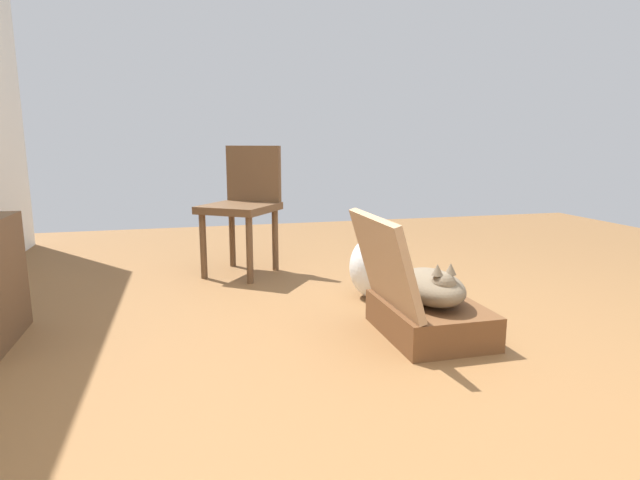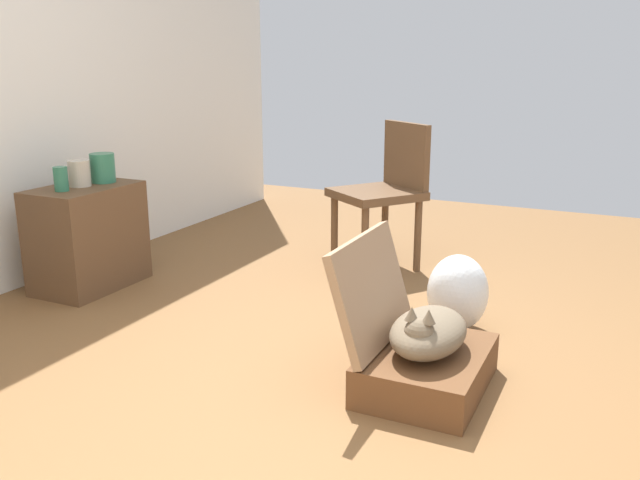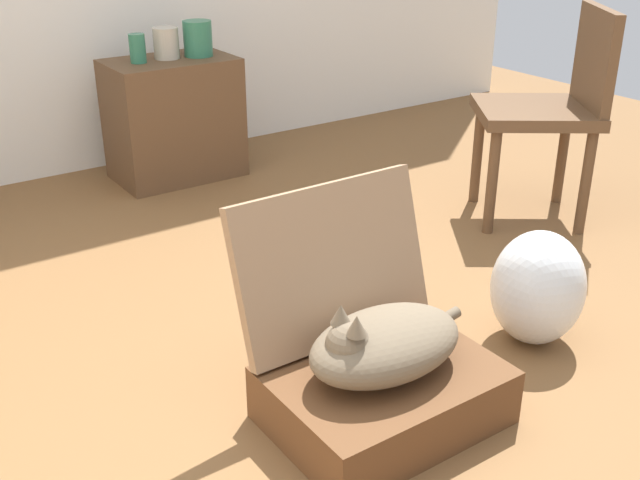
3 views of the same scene
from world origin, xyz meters
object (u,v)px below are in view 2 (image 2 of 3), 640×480
object	(u,v)px
plastic_bag_white	(458,293)
vase_tall	(61,179)
side_table	(88,237)
vase_short	(103,168)
cat	(428,332)
chair	(386,188)
vase_round	(79,173)
suitcase_base	(427,370)

from	to	relation	value
plastic_bag_white	vase_tall	distance (m)	2.13
side_table	vase_short	distance (m)	0.40
cat	vase_tall	xyz separation A→B (m)	(0.23, 2.09, 0.40)
cat	chair	distance (m)	1.64
side_table	chair	bearing A→B (deg)	-51.91
plastic_bag_white	vase_round	xyz separation A→B (m)	(-0.27, 2.06, 0.46)
side_table	vase_round	size ratio (longest dim) A/B	4.17
vase_tall	chair	bearing A→B (deg)	-48.30
vase_round	side_table	bearing A→B (deg)	-90.00
cat	plastic_bag_white	bearing A→B (deg)	4.16
vase_short	chair	world-z (taller)	chair
vase_tall	chair	size ratio (longest dim) A/B	0.15
suitcase_base	vase_round	world-z (taller)	vase_round
suitcase_base	plastic_bag_white	bearing A→B (deg)	4.25
vase_tall	suitcase_base	bearing A→B (deg)	-96.16
cat	suitcase_base	bearing A→B (deg)	-2.58
suitcase_base	side_table	bearing A→B (deg)	79.85
plastic_bag_white	chair	xyz separation A→B (m)	(0.81, 0.66, 0.31)
cat	vase_round	distance (m)	2.18
cat	side_table	xyz separation A→B (m)	(0.38, 2.09, 0.05)
chair	cat	bearing A→B (deg)	-28.43
vase_round	vase_short	bearing A→B (deg)	-11.60
cat	vase_tall	distance (m)	2.14
plastic_bag_white	vase_short	xyz separation A→B (m)	(-0.12, 2.03, 0.48)
plastic_bag_white	vase_short	distance (m)	2.08
cat	vase_round	size ratio (longest dim) A/B	3.65
side_table	vase_tall	world-z (taller)	vase_tall
suitcase_base	vase_round	bearing A→B (deg)	79.93
vase_tall	vase_short	bearing A→B (deg)	-2.75
cat	chair	bearing A→B (deg)	26.00
side_table	vase_short	xyz separation A→B (m)	(0.15, -0.01, 0.37)
cat	side_table	bearing A→B (deg)	79.61
plastic_bag_white	side_table	distance (m)	2.06
cat	vase_tall	world-z (taller)	vase_tall
side_table	vase_round	bearing A→B (deg)	90.00
plastic_bag_white	vase_short	world-z (taller)	vase_short
cat	vase_tall	size ratio (longest dim) A/B	3.98
suitcase_base	chair	bearing A→B (deg)	26.14
side_table	vase_tall	xyz separation A→B (m)	(-0.15, 0.00, 0.35)
plastic_bag_white	chair	world-z (taller)	chair
vase_short	chair	bearing A→B (deg)	-55.70
vase_short	vase_round	size ratio (longest dim) A/B	1.15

